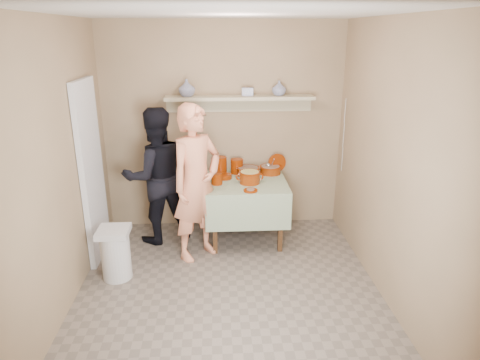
{
  "coord_description": "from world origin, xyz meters",
  "views": [
    {
      "loc": [
        -0.11,
        -3.57,
        2.46
      ],
      "look_at": [
        0.15,
        0.75,
        0.95
      ],
      "focal_mm": 32.0,
      "sensor_mm": 36.0,
      "label": 1
    }
  ],
  "objects": [
    {
      "name": "plate_stack_a",
      "position": [
        -0.05,
        1.54,
        0.87
      ],
      "size": [
        0.17,
        0.17,
        0.22
      ],
      "primitive_type": "cylinder",
      "color": "#661D04",
      "rests_on": "serving_table"
    },
    {
      "name": "tile_panel",
      "position": [
        -1.46,
        0.95,
        1.0
      ],
      "size": [
        0.06,
        0.7,
        2.0
      ],
      "primitive_type": "cube",
      "color": "silver",
      "rests_on": "ground"
    },
    {
      "name": "propped_lid",
      "position": [
        0.67,
        1.58,
        0.88
      ],
      "size": [
        0.24,
        0.09,
        0.24
      ],
      "primitive_type": "cylinder",
      "rotation": [
        1.5,
        0.0,
        0.25
      ],
      "color": "#661D04",
      "rests_on": "serving_table"
    },
    {
      "name": "ceramic_box",
      "position": [
        0.3,
        1.64,
        1.77
      ],
      "size": [
        0.15,
        0.11,
        0.1
      ],
      "primitive_type": "cube",
      "rotation": [
        0.0,
        0.0,
        -0.13
      ],
      "color": "navy",
      "rests_on": "wall_shelf"
    },
    {
      "name": "vase_left",
      "position": [
        -0.43,
        1.61,
        1.82
      ],
      "size": [
        0.25,
        0.25,
        0.2
      ],
      "primitive_type": "imported",
      "rotation": [
        0.0,
        0.0,
        0.31
      ],
      "color": "navy",
      "rests_on": "wall_shelf"
    },
    {
      "name": "bowl_stack",
      "position": [
        -0.1,
        1.16,
        0.83
      ],
      "size": [
        0.13,
        0.13,
        0.13
      ],
      "primitive_type": "cylinder",
      "color": "#661D04",
      "rests_on": "serving_table"
    },
    {
      "name": "empty_bowl",
      "position": [
        -0.0,
        1.36,
        0.79
      ],
      "size": [
        0.18,
        0.18,
        0.05
      ],
      "primitive_type": "cylinder",
      "color": "#661D04",
      "rests_on": "serving_table"
    },
    {
      "name": "wall_shelf",
      "position": [
        0.2,
        1.65,
        1.67
      ],
      "size": [
        1.8,
        0.25,
        0.21
      ],
      "color": "tan",
      "rests_on": "room_shell"
    },
    {
      "name": "serving_table",
      "position": [
        0.25,
        1.28,
        0.64
      ],
      "size": [
        0.97,
        0.97,
        0.76
      ],
      "color": "#4C2D16",
      "rests_on": "ground"
    },
    {
      "name": "person_cook",
      "position": [
        -0.32,
        0.87,
        0.88
      ],
      "size": [
        0.76,
        0.74,
        1.76
      ],
      "primitive_type": "imported",
      "rotation": [
        0.0,
        0.0,
        0.71
      ],
      "color": "#E68963",
      "rests_on": "ground"
    },
    {
      "name": "ground",
      "position": [
        0.0,
        0.0,
        0.0
      ],
      "size": [
        3.5,
        3.5,
        0.0
      ],
      "primitive_type": "plane",
      "color": "#716459",
      "rests_on": "ground"
    },
    {
      "name": "person_helper",
      "position": [
        -0.82,
        1.31,
        0.82
      ],
      "size": [
        0.97,
        0.87,
        1.65
      ],
      "primitive_type": "imported",
      "rotation": [
        0.0,
        0.0,
        -2.77
      ],
      "color": "black",
      "rests_on": "ground"
    },
    {
      "name": "cazuela_rice",
      "position": [
        0.29,
        1.18,
        0.85
      ],
      "size": [
        0.33,
        0.25,
        0.14
      ],
      "color": "#621D04",
      "rests_on": "serving_table"
    },
    {
      "name": "electrical_cord",
      "position": [
        1.47,
        1.48,
        1.25
      ],
      "size": [
        0.01,
        0.05,
        0.9
      ],
      "color": "silver",
      "rests_on": "wall_shelf"
    },
    {
      "name": "plate_stack_b",
      "position": [
        0.16,
        1.56,
        0.85
      ],
      "size": [
        0.15,
        0.15,
        0.19
      ],
      "primitive_type": "cylinder",
      "color": "#661D04",
      "rests_on": "serving_table"
    },
    {
      "name": "cazuela_meat_b",
      "position": [
        0.58,
        1.52,
        0.82
      ],
      "size": [
        0.28,
        0.28,
        0.1
      ],
      "color": "#621D04",
      "rests_on": "serving_table"
    },
    {
      "name": "front_plate",
      "position": [
        0.28,
        0.9,
        0.77
      ],
      "size": [
        0.16,
        0.16,
        0.03
      ],
      "color": "#661D04",
      "rests_on": "serving_table"
    },
    {
      "name": "ladle",
      "position": [
        0.55,
        1.51,
        0.87
      ],
      "size": [
        0.08,
        0.26,
        0.19
      ],
      "color": "silver",
      "rests_on": "cazuela_meat_b"
    },
    {
      "name": "room_shell",
      "position": [
        0.0,
        0.0,
        1.61
      ],
      "size": [
        3.04,
        3.54,
        2.62
      ],
      "color": "#997F5D",
      "rests_on": "ground"
    },
    {
      "name": "trash_bin",
      "position": [
        -1.16,
        0.43,
        0.28
      ],
      "size": [
        0.32,
        0.32,
        0.56
      ],
      "color": "silver",
      "rests_on": "ground"
    },
    {
      "name": "vase_right",
      "position": [
        0.68,
        1.63,
        1.81
      ],
      "size": [
        0.22,
        0.22,
        0.18
      ],
      "primitive_type": "imported",
      "rotation": [
        0.0,
        0.0,
        -0.38
      ],
      "color": "navy",
      "rests_on": "wall_shelf"
    },
    {
      "name": "cazuela_meat_a",
      "position": [
        0.3,
        1.48,
        0.82
      ],
      "size": [
        0.3,
        0.3,
        0.1
      ],
      "color": "#621D04",
      "rests_on": "serving_table"
    }
  ]
}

